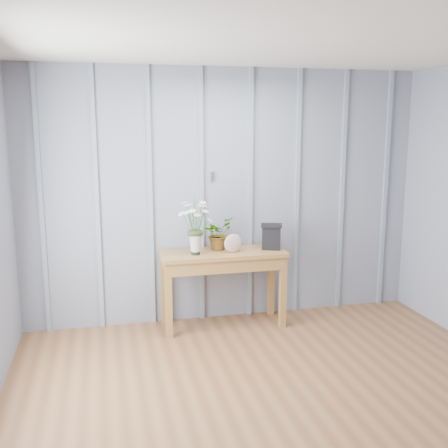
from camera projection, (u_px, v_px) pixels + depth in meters
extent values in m
plane|color=brown|center=(309.00, 440.00, 3.30)|extent=(4.50, 4.50, 0.00)
cube|color=gray|center=(226.00, 196.00, 5.21)|extent=(4.00, 0.01, 2.50)
cube|color=silver|center=(323.00, 24.00, 2.83)|extent=(4.00, 4.50, 0.01)
cube|color=#AFB0B4|center=(212.00, 177.00, 5.13)|extent=(0.03, 0.01, 0.10)
cube|color=gray|center=(41.00, 203.00, 4.80)|extent=(0.04, 0.03, 2.50)
cube|color=gray|center=(97.00, 201.00, 4.92)|extent=(0.04, 0.03, 2.50)
cube|color=gray|center=(150.00, 199.00, 5.03)|extent=(0.04, 0.03, 2.50)
cube|color=gray|center=(201.00, 197.00, 5.14)|extent=(0.04, 0.03, 2.50)
cube|color=gray|center=(250.00, 196.00, 5.26)|extent=(0.04, 0.03, 2.50)
cube|color=gray|center=(297.00, 194.00, 5.37)|extent=(0.04, 0.03, 2.50)
cube|color=gray|center=(342.00, 193.00, 5.48)|extent=(0.04, 0.03, 2.50)
cube|color=gray|center=(385.00, 191.00, 5.60)|extent=(0.04, 0.03, 2.50)
cube|color=olive|center=(223.00, 254.00, 5.05)|extent=(1.20, 0.45, 0.04)
cube|color=olive|center=(223.00, 262.00, 5.06)|extent=(1.13, 0.42, 0.12)
cube|color=olive|center=(169.00, 301.00, 4.82)|extent=(0.06, 0.06, 0.71)
cube|color=olive|center=(283.00, 292.00, 5.07)|extent=(0.06, 0.06, 0.71)
cube|color=olive|center=(164.00, 289.00, 5.17)|extent=(0.06, 0.06, 0.71)
cube|color=olive|center=(271.00, 282.00, 5.42)|extent=(0.06, 0.06, 0.71)
cylinder|color=black|center=(195.00, 252.00, 4.93)|extent=(0.08, 0.08, 0.05)
cone|color=beige|center=(195.00, 243.00, 4.91)|extent=(0.14, 0.14, 0.20)
ellipsoid|color=#233718|center=(195.00, 233.00, 4.90)|extent=(0.15, 0.13, 0.08)
imported|color=#233718|center=(218.00, 234.00, 5.11)|extent=(0.37, 0.37, 0.31)
ellipsoid|color=#884D55|center=(233.00, 243.00, 4.99)|extent=(0.19, 0.07, 0.18)
cube|color=black|center=(271.00, 238.00, 5.12)|extent=(0.21, 0.19, 0.23)
cube|color=black|center=(272.00, 225.00, 5.10)|extent=(0.24, 0.22, 0.02)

